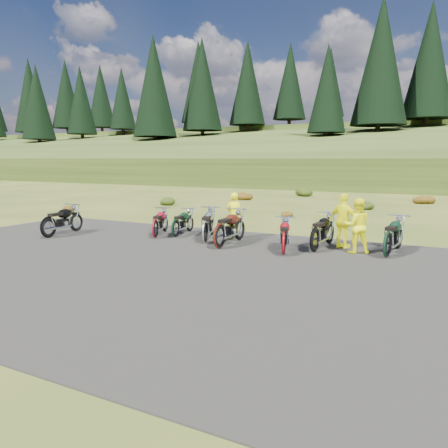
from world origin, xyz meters
The scene contains 39 objects.
ground centered at (0.00, 0.00, 0.00)m, with size 300.00×300.00×0.00m, color #3C4A18.
gravel_pad centered at (0.00, -2.00, 0.00)m, with size 20.00×12.00×0.04m, color black.
hill_slope centered at (0.00, 50.00, 0.00)m, with size 300.00×46.00×3.00m, color #293913, non-canonical shape.
hill_plateau centered at (0.00, 110.00, 0.00)m, with size 300.00×90.00×9.17m, color #293913.
conifer_5 centered at (-105.00, 78.00, 18.16)m, with size 6.16×6.16×16.00m.
conifer_8 centered at (-87.00, 65.00, 18.57)m, with size 7.92×7.92×20.00m.
conifer_9 centered at (-81.00, 71.00, 19.26)m, with size 7.48×7.48×19.00m.
conifer_10 centered at (-75.00, 77.00, 19.16)m, with size 7.04×7.04×18.00m.
conifer_11 centered at (-69.00, 52.00, 14.47)m, with size 6.60×6.60×17.00m.
conifer_12 centered at (-63.00, 58.00, 15.17)m, with size 6.16×6.16×16.00m.
conifer_13 centered at (-57.00, 64.00, 15.86)m, with size 5.72×5.72×15.00m.
conifer_14 centered at (-51.00, 70.00, 16.55)m, with size 5.28×5.28×14.00m.
conifer_15 centered at (-45.00, 76.00, 20.16)m, with size 7.92×7.92×20.00m.
conifer_16 centered at (-39.00, 51.00, 15.28)m, with size 7.48×7.48×19.00m.
conifer_17 centered at (-33.00, 57.00, 15.97)m, with size 7.04×7.04×18.00m.
conifer_18 centered at (-27.00, 63.00, 16.66)m, with size 6.60×6.60×17.00m.
conifer_19 centered at (-21.00, 69.00, 17.36)m, with size 6.16×6.16×16.00m.
conifer_20 centered at (-15.00, 75.00, 17.65)m, with size 5.72×5.72×15.00m.
conifer_21 centered at (-9.00, 50.00, 12.56)m, with size 5.28×5.28×14.00m.
conifer_22 centered at (-3.00, 56.00, 16.77)m, with size 7.92×7.92×20.00m.
conifer_23 centered at (3.00, 62.00, 17.47)m, with size 7.48×7.48×19.00m.
shrub_0 centered at (-12.00, 6.00, 0.23)m, with size 0.77×0.77×0.45m, color #672F0C.
shrub_1 centered at (-9.10, 11.30, 0.31)m, with size 1.03×1.03×0.61m, color black.
shrub_2 centered at (-6.20, 16.60, 0.38)m, with size 1.30×1.30×0.77m, color #672F0C.
shrub_3 centered at (-3.30, 21.90, 0.46)m, with size 1.56×1.56×0.92m, color black.
shrub_4 centered at (-0.40, 9.20, 0.23)m, with size 0.77×0.77×0.45m, color #672F0C.
shrub_5 centered at (2.50, 14.50, 0.31)m, with size 1.03×1.03×0.61m, color black.
shrub_6 centered at (5.40, 19.80, 0.38)m, with size 1.30×1.30×0.77m, color #672F0C.
motorcycle_0 centered at (-6.08, -0.62, 0.00)m, with size 2.22×0.74×1.17m, color black, non-canonical shape.
motorcycle_1 centered at (-2.58, 1.18, 0.00)m, with size 1.97×0.66×1.03m, color maroon, non-canonical shape.
motorcycle_2 centered at (-1.99, 1.64, 0.00)m, with size 1.92×0.64×1.00m, color black, non-canonical shape.
motorcycle_3 centered at (-0.47, 1.15, 0.00)m, with size 2.21×0.74×1.16m, color silver, non-canonical shape.
motorcycle_4 centered at (0.43, 0.56, 0.00)m, with size 2.32×0.77×1.22m, color #4A170C, non-canonical shape.
motorcycle_5 centered at (3.32, 1.41, 0.00)m, with size 2.23×0.74×1.17m, color black, non-canonical shape.
motorcycle_6 centered at (2.61, 0.57, 0.00)m, with size 2.01×0.67×1.05m, color maroon, non-canonical shape.
motorcycle_7 centered at (5.42, 1.65, 0.00)m, with size 2.23×0.74×1.17m, color black, non-canonical shape.
person_middle centered at (0.02, 2.46, 0.84)m, with size 0.61×0.40×1.68m, color yellow.
person_right_a centered at (4.48, 1.89, 0.85)m, with size 0.82×0.64×1.70m, color yellow.
person_right_b centered at (3.95, 2.52, 0.89)m, with size 1.04×0.43×1.78m, color yellow.
Camera 1 is at (6.95, -11.70, 2.89)m, focal length 35.00 mm.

